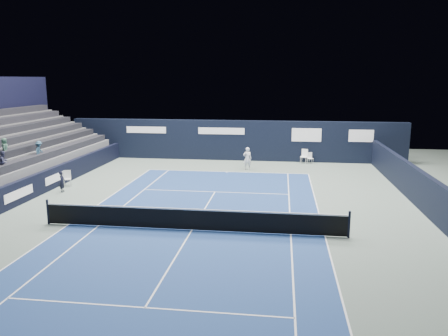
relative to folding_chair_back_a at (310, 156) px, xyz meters
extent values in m
plane|color=#5A6A60|center=(-5.79, -13.81, -0.56)|extent=(48.00, 48.00, 0.00)
cube|color=navy|center=(-5.79, -15.81, -0.55)|extent=(10.97, 23.77, 0.01)
cube|color=black|center=(4.71, -9.81, 0.34)|extent=(0.30, 22.00, 1.80)
cube|color=white|center=(0.04, -0.11, -0.17)|extent=(0.47, 0.46, 0.04)
cube|color=white|center=(-0.02, 0.05, 0.06)|extent=(0.36, 0.15, 0.44)
cylinder|color=white|center=(0.14, 0.09, -0.36)|extent=(0.02, 0.02, 0.39)
cylinder|color=white|center=(-0.16, -0.02, -0.36)|extent=(0.02, 0.02, 0.39)
cylinder|color=white|center=(0.24, -0.20, -0.36)|extent=(0.02, 0.02, 0.39)
cylinder|color=white|center=(-0.06, -0.30, -0.36)|extent=(0.02, 0.02, 0.39)
cube|color=white|center=(-0.02, 0.06, 0.13)|extent=(0.30, 0.17, 0.28)
cube|color=white|center=(-0.45, -0.06, -0.07)|extent=(0.59, 0.57, 0.04)
cube|color=white|center=(-0.38, 0.14, 0.23)|extent=(0.45, 0.18, 0.56)
cylinder|color=white|center=(-0.20, 0.05, -0.31)|extent=(0.03, 0.03, 0.49)
cylinder|color=white|center=(-0.58, 0.18, -0.31)|extent=(0.03, 0.03, 0.49)
cylinder|color=white|center=(-0.32, -0.31, -0.31)|extent=(0.03, 0.03, 0.49)
cylinder|color=white|center=(-0.70, -0.18, -0.31)|extent=(0.03, 0.03, 0.49)
cube|color=silver|center=(-14.66, -9.23, -0.12)|extent=(0.53, 0.52, 0.04)
cube|color=silver|center=(-14.73, -9.05, 0.14)|extent=(0.40, 0.18, 0.49)
cylinder|color=silver|center=(-14.56, -9.01, -0.34)|extent=(0.02, 0.02, 0.43)
cylinder|color=silver|center=(-14.89, -9.14, -0.34)|extent=(0.02, 0.02, 0.43)
cylinder|color=silver|center=(-14.43, -9.32, -0.34)|extent=(0.02, 0.02, 0.43)
cylinder|color=silver|center=(-14.76, -9.45, -0.34)|extent=(0.02, 0.02, 0.43)
imported|color=black|center=(-14.31, -10.49, 0.03)|extent=(0.35, 0.47, 1.18)
cube|color=white|center=(-5.79, -3.93, -0.55)|extent=(10.97, 0.06, 0.00)
cube|color=white|center=(-0.30, -15.81, -0.55)|extent=(0.06, 23.77, 0.00)
cube|color=white|center=(-11.27, -15.81, -0.55)|extent=(0.06, 23.77, 0.00)
cube|color=white|center=(-1.67, -15.81, -0.55)|extent=(0.06, 23.77, 0.00)
cube|color=white|center=(-9.90, -15.81, -0.55)|extent=(0.06, 23.77, 0.00)
cube|color=white|center=(-5.79, -9.41, -0.55)|extent=(8.23, 0.06, 0.00)
cube|color=white|center=(-5.79, -22.21, -0.55)|extent=(8.23, 0.06, 0.00)
cube|color=white|center=(-5.79, -15.81, -0.55)|extent=(0.06, 12.80, 0.00)
cube|color=white|center=(-5.79, -4.08, -0.55)|extent=(0.06, 0.30, 0.00)
cylinder|color=black|center=(0.61, -15.81, -0.01)|extent=(0.10, 0.10, 1.10)
cylinder|color=black|center=(-12.19, -15.81, -0.01)|extent=(0.10, 0.10, 1.10)
cube|color=black|center=(-5.79, -15.81, -0.10)|extent=(12.80, 0.03, 0.86)
cube|color=white|center=(-5.79, -15.81, 0.35)|extent=(12.80, 0.05, 0.06)
cube|color=black|center=(-5.79, 0.69, 0.99)|extent=(26.00, 0.60, 3.10)
cube|color=silver|center=(-12.79, 0.37, 1.74)|extent=(3.20, 0.02, 0.50)
cube|color=silver|center=(-6.79, 0.37, 1.74)|extent=(3.60, 0.02, 0.50)
cube|color=silver|center=(-0.29, 0.37, 1.54)|extent=(2.20, 0.02, 1.00)
cube|color=silver|center=(3.71, 0.37, 1.54)|extent=(1.80, 0.02, 0.90)
cube|color=black|center=(-15.29, -9.81, 0.04)|extent=(0.30, 22.00, 1.20)
cube|color=silver|center=(-15.12, -13.31, 0.04)|extent=(0.02, 2.40, 0.45)
cube|color=silver|center=(-15.12, -9.81, 0.04)|extent=(0.02, 2.00, 0.45)
cube|color=#555557|center=(-15.89, -8.81, 0.27)|extent=(0.90, 16.00, 1.65)
cube|color=#535355|center=(-16.79, -8.81, 0.49)|extent=(0.90, 16.00, 2.10)
cube|color=#474749|center=(-17.69, -8.81, 0.72)|extent=(0.90, 16.00, 2.55)
cube|color=#4C4C4F|center=(-18.59, -8.81, 0.94)|extent=(0.90, 16.00, 3.00)
cube|color=black|center=(-15.89, -8.81, 1.29)|extent=(0.63, 15.20, 0.40)
cube|color=black|center=(-16.79, -8.81, 1.74)|extent=(0.63, 15.20, 0.40)
cube|color=black|center=(-17.69, -8.81, 2.19)|extent=(0.63, 15.20, 0.40)
cube|color=black|center=(-18.59, -8.81, 2.64)|extent=(0.63, 15.20, 0.40)
imported|color=#2B2D48|center=(-15.89, -13.14, 1.64)|extent=(0.42, 0.54, 1.09)
imported|color=navy|center=(-15.89, -9.88, 1.65)|extent=(0.51, 0.77, 1.12)
imported|color=#305142|center=(-16.79, -11.64, 2.08)|extent=(0.51, 0.61, 1.07)
imported|color=white|center=(-4.48, -3.00, 0.24)|extent=(0.60, 0.40, 1.59)
cylinder|color=black|center=(-4.63, -3.30, 0.49)|extent=(0.03, 0.29, 0.13)
torus|color=black|center=(-4.63, -3.55, 0.59)|extent=(0.30, 0.13, 0.29)
camera|label=1|loc=(-2.15, -32.91, 5.67)|focal=35.00mm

